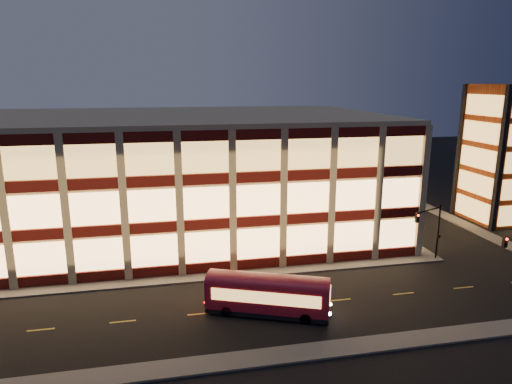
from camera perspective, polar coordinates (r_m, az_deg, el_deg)
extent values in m
plane|color=black|center=(43.93, -5.07, -11.02)|extent=(200.00, 200.00, 0.00)
cube|color=#514F4C|center=(44.62, -9.12, -10.64)|extent=(54.00, 2.00, 0.15)
cube|color=#514F4C|center=(65.52, 13.51, -2.90)|extent=(2.00, 30.00, 0.15)
cube|color=#514F4C|center=(70.81, 21.61, -2.26)|extent=(2.00, 30.00, 0.15)
cube|color=#514F4C|center=(32.61, -2.22, -20.31)|extent=(100.00, 2.00, 0.15)
cube|color=tan|center=(57.84, -10.15, 2.16)|extent=(50.00, 30.00, 14.00)
cube|color=tan|center=(56.88, -10.45, 9.33)|extent=(50.40, 30.40, 0.50)
cube|color=#470C0A|center=(45.19, -9.20, -9.52)|extent=(50.10, 0.25, 1.00)
cube|color=#FCB969|center=(44.44, -9.31, -7.02)|extent=(49.00, 0.20, 3.00)
cube|color=#470C0A|center=(65.00, 12.83, -2.47)|extent=(0.25, 30.10, 1.00)
cube|color=#FCB969|center=(64.46, 12.91, -0.68)|extent=(0.20, 29.00, 3.00)
cube|color=#470C0A|center=(43.67, -9.42, -4.20)|extent=(50.10, 0.25, 1.00)
cube|color=#FCB969|center=(43.10, -9.53, -1.53)|extent=(49.00, 0.20, 3.00)
cube|color=#470C0A|center=(63.95, 13.04, 1.32)|extent=(0.25, 30.10, 1.00)
cube|color=#FCB969|center=(63.54, 13.12, 3.17)|extent=(0.20, 29.00, 3.00)
cube|color=#470C0A|center=(42.54, -9.65, 1.45)|extent=(50.10, 0.25, 1.00)
cube|color=#FCB969|center=(42.18, -9.76, 4.25)|extent=(49.00, 0.20, 3.00)
cube|color=#470C0A|center=(63.19, 13.25, 5.22)|extent=(0.25, 30.10, 1.00)
cube|color=#FCB969|center=(62.92, 13.34, 7.11)|extent=(0.20, 29.00, 3.00)
cube|color=#8C3814|center=(68.72, 28.73, 4.18)|extent=(8.00, 8.00, 18.00)
cube|color=black|center=(63.14, 28.25, 3.54)|extent=(0.60, 0.60, 18.00)
cube|color=black|center=(69.39, 24.08, 4.75)|extent=(0.60, 0.60, 18.00)
cube|color=black|center=(74.32, 29.13, 4.73)|extent=(0.60, 0.60, 18.00)
cube|color=#F6B356|center=(67.55, 25.39, -1.85)|extent=(0.16, 6.60, 2.60)
cube|color=#F6B356|center=(66.81, 25.68, 0.97)|extent=(0.16, 6.60, 2.60)
cube|color=#F6B356|center=(66.22, 25.98, 3.84)|extent=(0.16, 6.60, 2.60)
cube|color=#F6B356|center=(65.81, 26.29, 6.75)|extent=(0.16, 6.60, 2.60)
cube|color=#F6B356|center=(65.58, 26.60, 9.69)|extent=(0.16, 6.60, 2.60)
cylinder|color=black|center=(51.45, 21.80, -4.66)|extent=(0.18, 0.18, 6.00)
cylinder|color=black|center=(49.17, 20.84, -2.11)|extent=(3.56, 1.63, 0.14)
cube|color=black|center=(47.79, 19.49, -3.07)|extent=(0.32, 0.32, 0.95)
sphere|color=#FF0C05|center=(47.56, 19.63, -2.78)|extent=(0.20, 0.20, 0.20)
cube|color=black|center=(51.42, 21.88, -5.15)|extent=(0.25, 0.18, 0.28)
cube|color=black|center=(43.80, 28.68, -5.49)|extent=(0.32, 0.32, 0.95)
sphere|color=#FF0C05|center=(43.58, 28.87, -5.18)|extent=(0.20, 0.20, 0.20)
cube|color=maroon|center=(37.48, 1.48, -12.68)|extent=(10.03, 6.02, 2.26)
cube|color=black|center=(38.09, 1.46, -14.47)|extent=(10.03, 6.02, 0.34)
cylinder|color=black|center=(37.68, -3.70, -14.65)|extent=(0.93, 0.61, 0.89)
cylinder|color=black|center=(39.54, -2.90, -13.20)|extent=(0.93, 0.61, 0.89)
cylinder|color=black|center=(36.78, 6.20, -15.47)|extent=(0.93, 0.61, 0.89)
cylinder|color=black|center=(38.68, 6.48, -13.93)|extent=(0.93, 0.61, 0.89)
cube|color=#F6B356|center=(36.24, 1.15, -13.13)|extent=(8.02, 3.35, 0.98)
cube|color=#F6B356|center=(38.47, 1.79, -11.47)|extent=(8.02, 3.35, 0.98)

